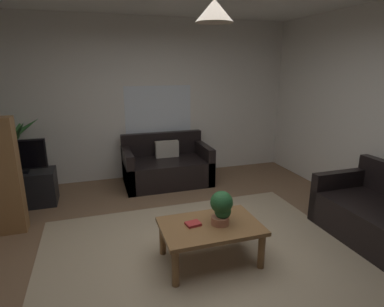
# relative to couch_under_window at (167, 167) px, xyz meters

# --- Properties ---
(floor) EXTENTS (5.13, 5.42, 0.02)m
(floor) POSITION_rel_couch_under_window_xyz_m (-0.16, -2.22, -0.29)
(floor) COLOR brown
(floor) RESTS_ON ground
(rug) EXTENTS (3.34, 2.98, 0.01)m
(rug) POSITION_rel_couch_under_window_xyz_m (-0.16, -2.42, -0.27)
(rug) COLOR tan
(rug) RESTS_ON ground
(wall_back) EXTENTS (5.25, 0.06, 2.74)m
(wall_back) POSITION_rel_couch_under_window_xyz_m (-0.16, 0.52, 1.10)
(wall_back) COLOR silver
(wall_back) RESTS_ON ground
(window_pane) EXTENTS (1.18, 0.01, 0.97)m
(window_pane) POSITION_rel_couch_under_window_xyz_m (-0.02, 0.49, 0.85)
(window_pane) COLOR white
(couch_under_window) EXTENTS (1.43, 0.85, 0.82)m
(couch_under_window) POSITION_rel_couch_under_window_xyz_m (0.00, 0.00, 0.00)
(couch_under_window) COLOR black
(couch_under_window) RESTS_ON ground
(coffee_table) EXTENTS (1.00, 0.65, 0.41)m
(coffee_table) POSITION_rel_couch_under_window_xyz_m (-0.09, -2.33, 0.07)
(coffee_table) COLOR olive
(coffee_table) RESTS_ON ground
(book_on_table_0) EXTENTS (0.16, 0.13, 0.03)m
(book_on_table_0) POSITION_rel_couch_under_window_xyz_m (-0.27, -2.29, 0.15)
(book_on_table_0) COLOR #B22D2D
(book_on_table_0) RESTS_ON coffee_table
(remote_on_table_0) EXTENTS (0.12, 0.16, 0.02)m
(remote_on_table_0) POSITION_rel_couch_under_window_xyz_m (0.08, -2.30, 0.15)
(remote_on_table_0) COLOR black
(remote_on_table_0) RESTS_ON coffee_table
(potted_plant_on_table) EXTENTS (0.23, 0.23, 0.34)m
(potted_plant_on_table) POSITION_rel_couch_under_window_xyz_m (0.02, -2.34, 0.32)
(potted_plant_on_table) COLOR #B77051
(potted_plant_on_table) RESTS_ON coffee_table
(tv_stand) EXTENTS (0.90, 0.44, 0.50)m
(tv_stand) POSITION_rel_couch_under_window_xyz_m (-2.18, -0.26, -0.03)
(tv_stand) COLOR black
(tv_stand) RESTS_ON ground
(tv) EXTENTS (0.75, 0.16, 0.47)m
(tv) POSITION_rel_couch_under_window_xyz_m (-2.18, -0.28, 0.47)
(tv) COLOR black
(tv) RESTS_ON tv_stand
(potted_palm_corner) EXTENTS (0.93, 0.86, 1.24)m
(potted_palm_corner) POSITION_rel_couch_under_window_xyz_m (-2.32, 0.28, 0.30)
(potted_palm_corner) COLOR #4C4C51
(potted_palm_corner) RESTS_ON ground
(pendant_lamp) EXTENTS (0.33, 0.33, 0.44)m
(pendant_lamp) POSITION_rel_couch_under_window_xyz_m (-0.09, -2.33, 2.12)
(pendant_lamp) COLOR black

